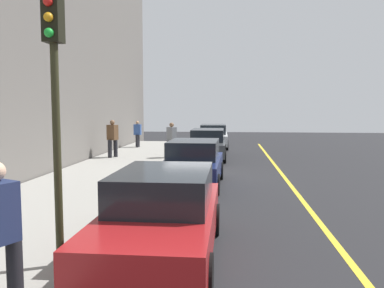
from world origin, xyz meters
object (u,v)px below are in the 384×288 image
(parked_car_navy, at_px, (193,163))
(pedestrian_brown_coat, at_px, (113,137))
(parked_car_charcoal, at_px, (208,144))
(traffic_light_pole, at_px, (55,85))
(parked_car_red, at_px, (162,215))
(parked_car_white, at_px, (213,136))
(pedestrian_blue_coat, at_px, (138,133))
(pedestrian_grey_coat, at_px, (172,139))

(parked_car_navy, xyz_separation_m, pedestrian_brown_coat, (-6.06, -4.58, 0.38))
(parked_car_charcoal, relative_size, pedestrian_brown_coat, 2.55)
(parked_car_charcoal, height_order, pedestrian_brown_coat, pedestrian_brown_coat)
(parked_car_navy, height_order, traffic_light_pole, traffic_light_pole)
(parked_car_red, bearing_deg, pedestrian_brown_coat, -159.63)
(parked_car_navy, bearing_deg, parked_car_white, 179.43)
(pedestrian_blue_coat, bearing_deg, traffic_light_pole, 9.60)
(pedestrian_brown_coat, bearing_deg, traffic_light_pole, 13.35)
(parked_car_white, bearing_deg, parked_car_navy, -0.57)
(parked_car_charcoal, bearing_deg, parked_car_white, 179.51)
(traffic_light_pole, bearing_deg, pedestrian_brown_coat, -166.65)
(pedestrian_grey_coat, height_order, traffic_light_pole, traffic_light_pole)
(traffic_light_pole, bearing_deg, parked_car_red, 121.43)
(parked_car_navy, relative_size, pedestrian_blue_coat, 2.64)
(parked_car_red, xyz_separation_m, pedestrian_brown_coat, (-12.51, -4.64, 0.38))
(parked_car_charcoal, distance_m, pedestrian_blue_coat, 6.25)
(pedestrian_grey_coat, bearing_deg, parked_car_white, 164.44)
(parked_car_white, bearing_deg, pedestrian_blue_coat, -72.46)
(pedestrian_brown_coat, distance_m, traffic_light_pole, 13.89)
(parked_car_white, bearing_deg, traffic_light_pole, -4.35)
(parked_car_navy, height_order, pedestrian_brown_coat, pedestrian_brown_coat)
(parked_car_red, bearing_deg, parked_car_white, 179.81)
(traffic_light_pole, bearing_deg, parked_car_navy, 169.20)
(pedestrian_brown_coat, relative_size, traffic_light_pole, 0.45)
(pedestrian_brown_coat, bearing_deg, parked_car_navy, 37.10)
(parked_car_navy, height_order, pedestrian_grey_coat, pedestrian_grey_coat)
(parked_car_charcoal, height_order, traffic_light_pole, traffic_light_pole)
(pedestrian_blue_coat, bearing_deg, parked_car_navy, 22.00)
(parked_car_white, distance_m, parked_car_navy, 12.72)
(parked_car_white, height_order, parked_car_charcoal, same)
(parked_car_charcoal, xyz_separation_m, parked_car_red, (13.49, -0.02, -0.00))
(pedestrian_blue_coat, xyz_separation_m, pedestrian_brown_coat, (5.18, -0.04, 0.12))
(pedestrian_grey_coat, bearing_deg, pedestrian_blue_coat, -149.73)
(parked_car_red, relative_size, pedestrian_grey_coat, 2.62)
(parked_car_charcoal, bearing_deg, pedestrian_brown_coat, -78.13)
(parked_car_white, distance_m, pedestrian_brown_coat, 8.17)
(parked_car_white, relative_size, traffic_light_pole, 1.15)
(parked_car_charcoal, xyz_separation_m, pedestrian_blue_coat, (-4.21, -4.62, 0.26))
(parked_car_red, bearing_deg, parked_car_navy, -179.45)
(parked_car_white, bearing_deg, parked_car_charcoal, -0.49)
(parked_car_navy, relative_size, pedestrian_grey_coat, 2.50)
(parked_car_white, distance_m, traffic_light_pole, 20.24)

